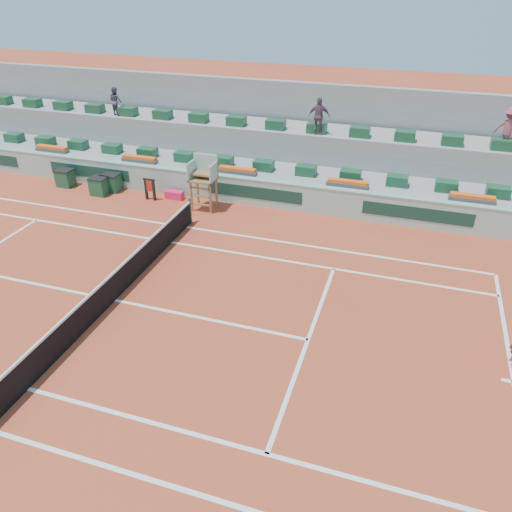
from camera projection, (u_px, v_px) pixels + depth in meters
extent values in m
plane|color=#A93B20|center=(115.00, 300.00, 16.16)|extent=(90.00, 90.00, 0.00)
cube|color=#999996|center=(230.00, 171.00, 24.64)|extent=(36.00, 4.00, 1.20)
cube|color=#999996|center=(241.00, 147.00, 25.61)|extent=(36.00, 2.40, 2.60)
cube|color=#999996|center=(251.00, 122.00, 26.46)|extent=(36.00, 0.40, 4.40)
cube|color=#F52064|center=(174.00, 195.00, 23.11)|extent=(0.84, 0.38, 0.38)
imported|color=#4F4E5B|center=(116.00, 101.00, 25.78)|extent=(0.85, 0.78, 1.43)
imported|color=#6D4958|center=(319.00, 116.00, 22.71)|extent=(1.04, 0.56, 1.68)
imported|color=#954A53|center=(508.00, 128.00, 20.94)|extent=(1.27, 0.94, 1.75)
cube|color=white|center=(187.00, 227.00, 20.66)|extent=(23.77, 0.12, 0.01)
cube|color=white|center=(28.00, 389.00, 12.78)|extent=(23.77, 0.12, 0.01)
cube|color=white|center=(172.00, 242.00, 19.54)|extent=(23.77, 0.12, 0.01)
cube|color=white|center=(308.00, 340.00, 14.45)|extent=(0.12, 8.23, 0.01)
cube|color=white|center=(115.00, 300.00, 16.16)|extent=(12.80, 0.12, 0.01)
cube|color=white|center=(507.00, 381.00, 13.03)|extent=(0.30, 0.12, 0.01)
cube|color=black|center=(113.00, 289.00, 15.93)|extent=(0.03, 11.87, 0.92)
cube|color=white|center=(111.00, 276.00, 15.68)|extent=(0.06, 11.87, 0.07)
cylinder|color=#1C4330|center=(190.00, 211.00, 20.76)|extent=(0.10, 0.10, 1.10)
cube|color=#9BC4AE|center=(214.00, 187.00, 22.84)|extent=(36.00, 0.30, 1.20)
cube|color=#82AE9A|center=(213.00, 174.00, 22.52)|extent=(36.00, 0.34, 0.06)
cube|color=#153A2C|center=(89.00, 172.00, 24.42)|extent=(4.40, 0.02, 0.56)
cube|color=#153A2C|center=(254.00, 193.00, 22.15)|extent=(4.40, 0.02, 0.56)
cube|color=#153A2C|center=(417.00, 214.00, 20.28)|extent=(4.40, 0.02, 0.56)
cube|color=brown|center=(191.00, 196.00, 21.73)|extent=(0.08, 0.08, 1.35)
cube|color=brown|center=(210.00, 199.00, 21.49)|extent=(0.08, 0.08, 1.35)
cube|color=brown|center=(198.00, 191.00, 22.31)|extent=(0.08, 0.08, 1.35)
cube|color=brown|center=(216.00, 193.00, 22.07)|extent=(0.08, 0.08, 1.35)
cube|color=brown|center=(203.00, 179.00, 21.54)|extent=(1.10, 0.90, 0.08)
cube|color=#9BC4AE|center=(206.00, 165.00, 21.59)|extent=(1.10, 0.08, 1.00)
cube|color=#9BC4AE|center=(192.00, 170.00, 21.49)|extent=(0.06, 0.90, 0.80)
cube|color=#9BC4AE|center=(214.00, 173.00, 21.22)|extent=(0.06, 0.90, 0.80)
cube|color=brown|center=(204.00, 173.00, 21.50)|extent=(0.80, 0.60, 0.08)
cube|color=brown|center=(201.00, 205.00, 21.77)|extent=(0.90, 0.08, 0.06)
cube|color=brown|center=(201.00, 196.00, 21.57)|extent=(0.90, 0.08, 0.06)
cube|color=brown|center=(200.00, 189.00, 21.40)|extent=(0.90, 0.08, 0.06)
cube|color=#194C2C|center=(14.00, 137.00, 26.69)|extent=(0.90, 0.60, 0.44)
cube|color=#194C2C|center=(46.00, 141.00, 26.16)|extent=(0.90, 0.60, 0.44)
cube|color=#194C2C|center=(78.00, 145.00, 25.63)|extent=(0.90, 0.60, 0.44)
cube|color=#194C2C|center=(112.00, 148.00, 25.09)|extent=(0.90, 0.60, 0.44)
cube|color=#194C2C|center=(148.00, 152.00, 24.56)|extent=(0.90, 0.60, 0.44)
cube|color=#194C2C|center=(185.00, 156.00, 24.03)|extent=(0.90, 0.60, 0.44)
cube|color=#194C2C|center=(223.00, 161.00, 23.49)|extent=(0.90, 0.60, 0.44)
cube|color=#194C2C|center=(264.00, 165.00, 22.96)|extent=(0.90, 0.60, 0.44)
cube|color=#194C2C|center=(306.00, 170.00, 22.42)|extent=(0.90, 0.60, 0.44)
cube|color=#194C2C|center=(351.00, 175.00, 21.89)|extent=(0.90, 0.60, 0.44)
cube|color=#194C2C|center=(397.00, 180.00, 21.36)|extent=(0.90, 0.60, 0.44)
cube|color=#194C2C|center=(446.00, 186.00, 20.82)|extent=(0.90, 0.60, 0.44)
cube|color=#194C2C|center=(498.00, 192.00, 20.29)|extent=(0.90, 0.60, 0.44)
cube|color=#194C2C|center=(3.00, 100.00, 28.08)|extent=(0.90, 0.60, 0.44)
cube|color=#194C2C|center=(32.00, 103.00, 27.55)|extent=(0.90, 0.60, 0.44)
cube|color=#194C2C|center=(63.00, 105.00, 27.01)|extent=(0.90, 0.60, 0.44)
cube|color=#194C2C|center=(95.00, 108.00, 26.48)|extent=(0.90, 0.60, 0.44)
cube|color=#194C2C|center=(128.00, 111.00, 25.95)|extent=(0.90, 0.60, 0.44)
cube|color=#194C2C|center=(163.00, 114.00, 25.41)|extent=(0.90, 0.60, 0.44)
cube|color=#194C2C|center=(199.00, 117.00, 24.88)|extent=(0.90, 0.60, 0.44)
cube|color=#194C2C|center=(236.00, 121.00, 24.35)|extent=(0.90, 0.60, 0.44)
cube|color=#194C2C|center=(276.00, 124.00, 23.81)|extent=(0.90, 0.60, 0.44)
cube|color=#194C2C|center=(317.00, 128.00, 23.28)|extent=(0.90, 0.60, 0.44)
cube|color=#194C2C|center=(360.00, 132.00, 22.74)|extent=(0.90, 0.60, 0.44)
cube|color=#194C2C|center=(405.00, 136.00, 22.21)|extent=(0.90, 0.60, 0.44)
cube|color=#194C2C|center=(452.00, 140.00, 21.68)|extent=(0.90, 0.60, 0.44)
cube|color=#194C2C|center=(502.00, 144.00, 21.14)|extent=(0.90, 0.60, 0.44)
cube|color=#4F4F4F|center=(52.00, 150.00, 25.31)|extent=(1.80, 0.36, 0.16)
cube|color=#FF5715|center=(52.00, 147.00, 25.24)|extent=(1.70, 0.32, 0.12)
cube|color=#4F4F4F|center=(140.00, 160.00, 23.97)|extent=(1.80, 0.36, 0.16)
cube|color=#FF5715|center=(139.00, 157.00, 23.90)|extent=(1.70, 0.32, 0.12)
cube|color=#4F4F4F|center=(237.00, 172.00, 22.64)|extent=(1.80, 0.36, 0.16)
cube|color=#FF5715|center=(237.00, 169.00, 22.57)|extent=(1.70, 0.32, 0.12)
cube|color=#4F4F4F|center=(347.00, 185.00, 21.31)|extent=(1.80, 0.36, 0.16)
cube|color=#FF5715|center=(348.00, 182.00, 21.23)|extent=(1.70, 0.32, 0.12)
cube|color=#4F4F4F|center=(472.00, 199.00, 19.97)|extent=(1.80, 0.36, 0.16)
cube|color=#FF5715|center=(473.00, 196.00, 19.90)|extent=(1.70, 0.32, 0.12)
cube|color=#194B2E|center=(112.00, 183.00, 23.82)|extent=(0.77, 0.66, 0.80)
cube|color=black|center=(110.00, 174.00, 23.61)|extent=(0.81, 0.70, 0.04)
cube|color=#194B2E|center=(99.00, 187.00, 23.42)|extent=(0.74, 0.63, 0.80)
cube|color=black|center=(98.00, 178.00, 23.21)|extent=(0.78, 0.67, 0.04)
cube|color=#194B2E|center=(65.00, 178.00, 24.33)|extent=(0.75, 0.65, 0.80)
cube|color=black|center=(64.00, 170.00, 24.12)|extent=(0.80, 0.69, 0.04)
cube|color=black|center=(146.00, 189.00, 22.89)|extent=(0.10, 0.10, 1.00)
cube|color=black|center=(154.00, 190.00, 22.78)|extent=(0.10, 0.10, 1.00)
cube|color=black|center=(149.00, 179.00, 22.59)|extent=(0.60, 0.08, 0.06)
cube|color=red|center=(149.00, 186.00, 22.72)|extent=(0.44, 0.04, 0.56)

